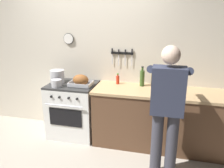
{
  "coord_description": "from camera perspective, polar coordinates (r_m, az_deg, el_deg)",
  "views": [
    {
      "loc": [
        1.23,
        -2.22,
        1.99
      ],
      "look_at": [
        0.48,
        0.85,
        0.99
      ],
      "focal_mm": 36.11,
      "sensor_mm": 36.0,
      "label": 1
    }
  ],
  "objects": [
    {
      "name": "wall_back",
      "position": [
        3.84,
        -5.22,
        7.06
      ],
      "size": [
        6.0,
        0.13,
        2.6
      ],
      "color": "beige",
      "rests_on": "ground"
    },
    {
      "name": "cutting_board",
      "position": [
        3.32,
        13.15,
        -1.97
      ],
      "size": [
        0.36,
        0.24,
        0.02
      ],
      "primitive_type": "cube",
      "color": "tan",
      "rests_on": "counter_block"
    },
    {
      "name": "stove",
      "position": [
        3.84,
        -9.74,
        -6.4
      ],
      "size": [
        0.76,
        0.67,
        0.9
      ],
      "color": "white",
      "rests_on": "ground"
    },
    {
      "name": "counter_block",
      "position": [
        3.56,
        12.03,
        -8.52
      ],
      "size": [
        2.03,
        0.65,
        0.9
      ],
      "color": "brown",
      "rests_on": "ground"
    },
    {
      "name": "person_cook",
      "position": [
        2.74,
        13.75,
        -5.26
      ],
      "size": [
        0.51,
        0.63,
        1.66
      ],
      "rotation": [
        0.0,
        0.0,
        1.81
      ],
      "color": "#383842",
      "rests_on": "ground"
    },
    {
      "name": "stock_pot",
      "position": [
        3.78,
        -13.68,
        1.88
      ],
      "size": [
        0.23,
        0.23,
        0.21
      ],
      "color": "#B7B7BC",
      "rests_on": "stove"
    },
    {
      "name": "bottle_hot_sauce",
      "position": [
        3.61,
        1.47,
        1.1
      ],
      "size": [
        0.05,
        0.05,
        0.17
      ],
      "color": "red",
      "rests_on": "counter_block"
    },
    {
      "name": "bottle_vinegar",
      "position": [
        3.6,
        10.3,
        1.3
      ],
      "size": [
        0.06,
        0.06,
        0.25
      ],
      "color": "#997F4C",
      "rests_on": "counter_block"
    },
    {
      "name": "bottle_olive_oil",
      "position": [
        3.53,
        7.64,
        1.56
      ],
      "size": [
        0.07,
        0.07,
        0.31
      ],
      "color": "#385623",
      "rests_on": "counter_block"
    },
    {
      "name": "saucepan",
      "position": [
        3.57,
        -13.85,
        0.19
      ],
      "size": [
        0.16,
        0.16,
        0.12
      ],
      "color": "#B7B7BC",
      "rests_on": "stove"
    },
    {
      "name": "roasting_pan",
      "position": [
        3.55,
        -7.93,
        0.82
      ],
      "size": [
        0.35,
        0.26,
        0.18
      ],
      "color": "#B7B7BC",
      "rests_on": "stove"
    }
  ]
}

